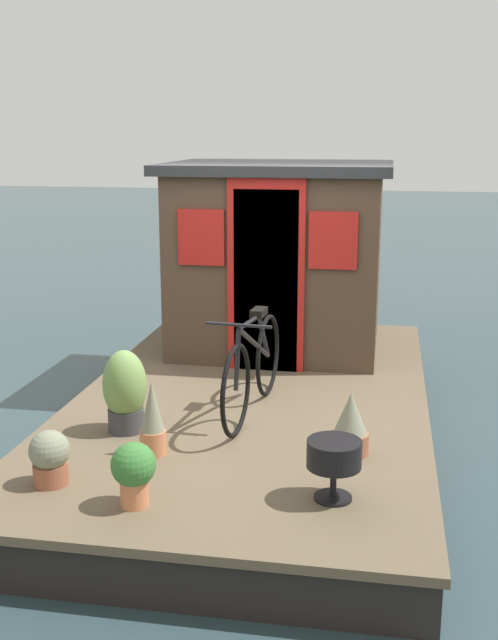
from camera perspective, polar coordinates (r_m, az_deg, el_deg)
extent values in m
plane|color=#2D4247|center=(6.87, 0.30, -8.61)|extent=(60.00, 60.00, 0.00)
cube|color=brown|center=(6.74, 0.30, -5.65)|extent=(5.31, 2.95, 0.06)
cube|color=black|center=(6.81, 0.30, -7.26)|extent=(5.20, 2.90, 0.35)
cube|color=#4C3828|center=(8.00, 2.22, 4.34)|extent=(1.69, 2.04, 1.80)
cube|color=#28282B|center=(7.90, 2.29, 11.17)|extent=(1.89, 2.24, 0.10)
cube|color=#19334C|center=(7.16, 1.25, 2.82)|extent=(0.04, 0.60, 1.70)
cube|color=red|center=(7.15, 1.25, 3.21)|extent=(0.03, 0.72, 1.80)
cube|color=red|center=(7.03, 6.22, 5.84)|extent=(0.03, 0.44, 0.52)
cube|color=red|center=(7.22, -3.55, 6.10)|extent=(0.03, 0.44, 0.52)
torus|color=black|center=(5.71, -0.97, -5.21)|extent=(0.70, 0.10, 0.70)
torus|color=black|center=(6.59, 1.40, -2.61)|extent=(0.70, 0.10, 0.70)
cylinder|color=black|center=(6.12, 0.40, -1.71)|extent=(0.90, 0.12, 0.48)
cylinder|color=black|center=(5.93, 0.01, -0.16)|extent=(0.58, 0.09, 0.07)
cylinder|color=black|center=(6.40, 1.07, -1.20)|extent=(0.34, 0.07, 0.44)
cylinder|color=black|center=(5.68, -0.87, -2.95)|extent=(0.12, 0.05, 0.45)
cube|color=black|center=(6.19, 0.73, 0.57)|extent=(0.21, 0.12, 0.06)
cylinder|color=black|center=(5.65, -0.77, -0.37)|extent=(0.07, 0.50, 0.02)
cylinder|color=#C6754C|center=(5.53, -7.08, -8.91)|extent=(0.19, 0.19, 0.17)
cone|color=gray|center=(5.43, -7.17, -6.32)|extent=(0.17, 0.17, 0.36)
cylinder|color=#38383D|center=(5.96, -9.04, -7.26)|extent=(0.27, 0.27, 0.18)
ellipsoid|color=#70934C|center=(5.87, -9.14, -4.74)|extent=(0.33, 0.33, 0.54)
cylinder|color=#935138|center=(5.21, -14.40, -10.91)|extent=(0.22, 0.22, 0.14)
sphere|color=gray|center=(5.14, -14.51, -9.28)|extent=(0.26, 0.26, 0.26)
cylinder|color=#935138|center=(5.54, 7.43, -8.98)|extent=(0.26, 0.26, 0.15)
cone|color=gray|center=(5.46, 7.50, -6.82)|extent=(0.24, 0.24, 0.30)
cylinder|color=#C6754C|center=(4.83, -8.43, -12.46)|extent=(0.17, 0.17, 0.17)
sphere|color=#387533|center=(4.75, -8.51, -10.50)|extent=(0.27, 0.27, 0.27)
cylinder|color=black|center=(4.79, 6.29, -9.77)|extent=(0.34, 0.34, 0.17)
cylinder|color=black|center=(4.87, 6.23, -11.84)|extent=(0.04, 0.04, 0.21)
cylinder|color=black|center=(4.91, 6.20, -12.87)|extent=(0.24, 0.24, 0.02)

